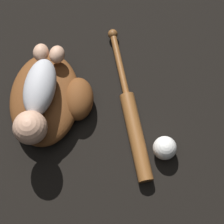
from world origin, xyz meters
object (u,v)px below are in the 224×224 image
baseball_glove (50,99)px  baseball (165,148)px  baby_figure (38,97)px  baseball_bat (132,120)px

baseball_glove → baseball: (0.27, 0.31, -0.01)m
baby_figure → baseball: baby_figure is taller
baseball_bat → baseball_glove: bearing=-121.2°
baseball_glove → baby_figure: 0.10m
baseball_bat → baseball: baseball is taller
baseball_glove → baby_figure: bearing=-51.0°
baseball_glove → baseball_bat: 0.29m
baseball_glove → baseball_bat: baseball_glove is taller
baby_figure → baseball: size_ratio=4.45×
baseball_glove → baseball: size_ratio=5.07×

